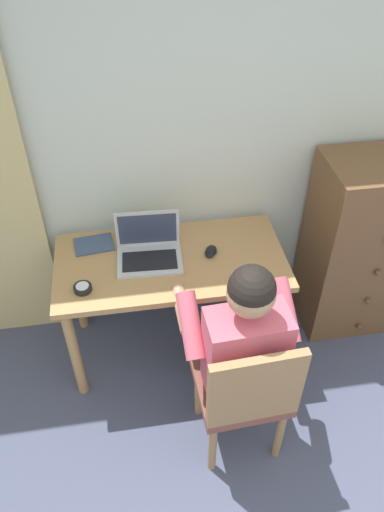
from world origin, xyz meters
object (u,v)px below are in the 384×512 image
object	(u,v)px
dresser	(361,246)
person_seated	(237,336)
laptop	(149,249)
computer_mouse	(211,251)
chair	(245,391)
desk_clock	(83,288)
desk	(171,274)
notebook_pad	(94,244)

from	to	relation	value
dresser	person_seated	xyz separation A→B (m)	(-0.90, -0.62, 0.10)
laptop	computer_mouse	size ratio (longest dim) A/B	3.52
person_seated	chair	bearing A→B (deg)	-87.43
person_seated	desk_clock	xyz separation A→B (m)	(-0.70, 0.37, 0.06)
dresser	person_seated	distance (m)	1.10
laptop	desk	bearing A→B (deg)	-20.95
notebook_pad	person_seated	bearing A→B (deg)	-54.35
person_seated	laptop	world-z (taller)	person_seated
dresser	chair	bearing A→B (deg)	-137.75
chair	desk_clock	bearing A→B (deg)	142.33
dresser	desk	bearing A→B (deg)	-175.07
person_seated	notebook_pad	xyz separation A→B (m)	(-0.65, 0.71, 0.05)
laptop	desk_clock	bearing A→B (deg)	-150.30
notebook_pad	laptop	bearing A→B (deg)	-32.47
person_seated	desk_clock	distance (m)	0.80
computer_mouse	desk_clock	world-z (taller)	computer_mouse
chair	computer_mouse	bearing A→B (deg)	92.73
person_seated	desk_clock	world-z (taller)	person_seated
dresser	chair	size ratio (longest dim) A/B	1.31
desk	person_seated	distance (m)	0.58
desk_clock	laptop	bearing A→B (deg)	29.70
laptop	notebook_pad	xyz separation A→B (m)	(-0.29, 0.14, -0.05)
desk	person_seated	bearing A→B (deg)	-64.85
person_seated	desk_clock	size ratio (longest dim) A/B	13.26
laptop	notebook_pad	bearing A→B (deg)	154.30
notebook_pad	computer_mouse	bearing A→B (deg)	-21.81
desk_clock	notebook_pad	size ratio (longest dim) A/B	0.43
computer_mouse	chair	bearing A→B (deg)	-62.39
chair	person_seated	world-z (taller)	person_seated
laptop	notebook_pad	size ratio (longest dim) A/B	1.68
dresser	chair	distance (m)	1.20
computer_mouse	notebook_pad	bearing A→B (deg)	-170.16
laptop	chair	bearing A→B (deg)	-64.13
laptop	computer_mouse	world-z (taller)	laptop
notebook_pad	chair	bearing A→B (deg)	-60.43
desk	notebook_pad	xyz separation A→B (m)	(-0.40, 0.18, 0.11)
computer_mouse	desk_clock	bearing A→B (deg)	-140.83
laptop	desk_clock	distance (m)	0.40
desk	chair	distance (m)	0.76
laptop	person_seated	bearing A→B (deg)	-57.94
person_seated	laptop	distance (m)	0.68
dresser	notebook_pad	xyz separation A→B (m)	(-1.54, 0.08, 0.15)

